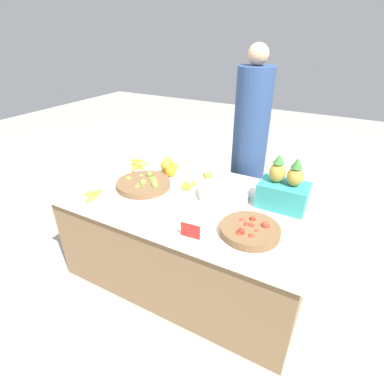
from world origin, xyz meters
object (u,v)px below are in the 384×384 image
Objects in this scene: metal_bowl at (224,192)px; price_sign at (190,231)px; lime_bowl at (144,184)px; vendor_person at (249,153)px; tomato_basket at (250,230)px; produce_crate at (283,190)px.

price_sign reaches higher than metal_bowl.
lime_bowl is 1.02m from vendor_person.
price_sign is 0.07× the size of vendor_person.
metal_bowl is at bearing -85.20° from vendor_person.
price_sign is at bearing -145.60° from tomato_basket.
vendor_person is at bearing 126.63° from produce_crate.
produce_crate is (0.08, 0.41, 0.10)m from tomato_basket.
produce_crate is at bearing 78.51° from tomato_basket.
price_sign reaches higher than lime_bowl.
lime_bowl reaches higher than tomato_basket.
produce_crate is at bearing 12.71° from lime_bowl.
lime_bowl is 1.05m from produce_crate.
lime_bowl reaches higher than metal_bowl.
vendor_person is at bearing 88.35° from price_sign.
lime_bowl is 0.74m from price_sign.
price_sign is at bearing -121.77° from produce_crate.
metal_bowl is (0.61, 0.16, 0.01)m from lime_bowl.
produce_crate is 0.77m from vendor_person.
lime_bowl is 0.63m from metal_bowl.
vendor_person is at bearing 110.08° from tomato_basket.
lime_bowl is 3.38× the size of price_sign.
vendor_person reaches higher than tomato_basket.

